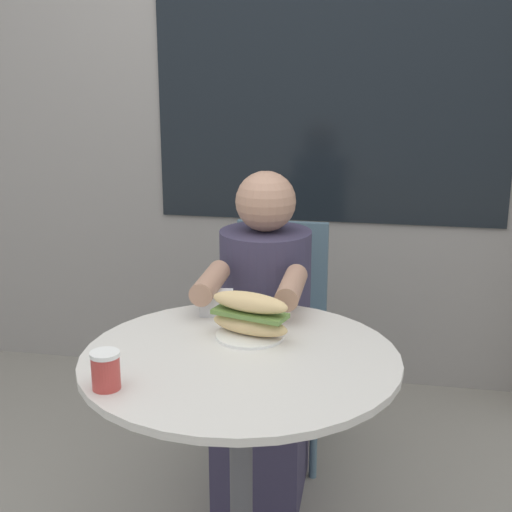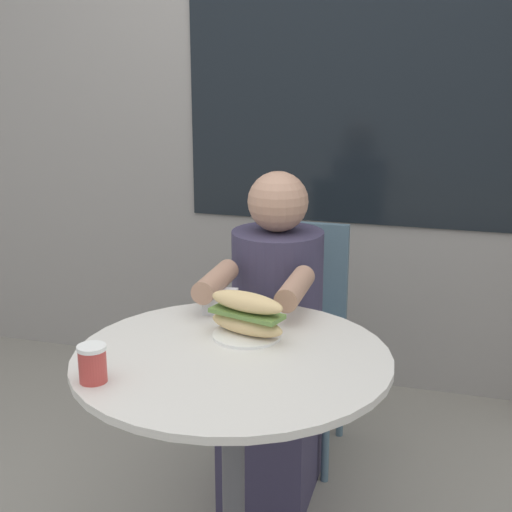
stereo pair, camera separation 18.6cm
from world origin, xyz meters
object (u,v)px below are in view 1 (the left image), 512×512
at_px(cafe_table, 241,425).
at_px(diner_chair, 279,315).
at_px(seated_diner, 264,358).
at_px(sandwich_on_plate, 249,316).
at_px(drink_cup, 106,370).

height_order(cafe_table, diner_chair, diner_chair).
xyz_separation_m(seated_diner, sandwich_on_plate, (0.04, -0.45, 0.32)).
distance_m(cafe_table, drink_cup, 0.42).
distance_m(sandwich_on_plate, drink_cup, 0.44).
height_order(cafe_table, seated_diner, seated_diner).
bearing_deg(drink_cup, diner_chair, 79.38).
bearing_deg(sandwich_on_plate, seated_diner, 94.95).
xyz_separation_m(sandwich_on_plate, drink_cup, (-0.26, -0.36, -0.01)).
height_order(diner_chair, drink_cup, diner_chair).
bearing_deg(diner_chair, seated_diner, 89.55).
height_order(cafe_table, sandwich_on_plate, sandwich_on_plate).
relative_size(cafe_table, sandwich_on_plate, 3.51).
height_order(sandwich_on_plate, drink_cup, sandwich_on_plate).
relative_size(cafe_table, diner_chair, 0.93).
height_order(seated_diner, sandwich_on_plate, seated_diner).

